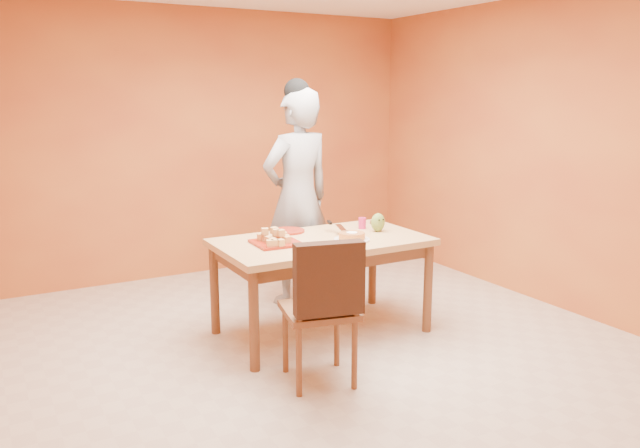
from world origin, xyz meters
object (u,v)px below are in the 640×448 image
person (298,198)px  magenta_glass (362,223)px  pastry_platter (276,243)px  sponge_cake (352,236)px  dining_table (322,251)px  red_dinner_plate (288,231)px  checker_tin (375,222)px  dining_chair (321,307)px  egg_ornament (378,222)px

person → magenta_glass: bearing=107.8°
person → pastry_platter: size_ratio=5.78×
sponge_cake → magenta_glass: size_ratio=2.19×
dining_table → magenta_glass: (0.48, 0.16, 0.14)m
red_dinner_plate → checker_tin: bearing=-5.9°
checker_tin → person: bearing=135.1°
person → magenta_glass: 0.68m
dining_chair → red_dinner_plate: 1.17m
dining_chair → magenta_glass: size_ratio=10.80×
sponge_cake → dining_chair: bearing=-135.4°
person → dining_table: bearing=68.1°
pastry_platter → magenta_glass: (0.85, 0.15, 0.04)m
pastry_platter → checker_tin: checker_tin is taller
pastry_platter → dining_table: bearing=-2.6°
dining_table → red_dinner_plate: 0.38m
dining_table → person: 0.84m
dining_table → egg_ornament: (0.53, 0.01, 0.17)m
sponge_cake → checker_tin: bearing=40.0°
dining_table → checker_tin: 0.74m
magenta_glass → checker_tin: 0.23m
dining_table → pastry_platter: 0.39m
person → red_dinner_plate: size_ratio=7.03×
red_dinner_plate → magenta_glass: bearing=-17.3°
person → pastry_platter: person is taller
dining_table → pastry_platter: bearing=177.4°
person → dining_chair: bearing=59.7°
egg_ornament → pastry_platter: bearing=175.3°
pastry_platter → dining_chair: bearing=-93.7°
person → pastry_platter: (-0.56, -0.75, -0.18)m
dining_chair → magenta_glass: dining_chair is taller
person → sponge_cake: size_ratio=9.51×
pastry_platter → sponge_cake: (0.56, -0.17, 0.03)m
dining_table → person: size_ratio=0.84×
sponge_cake → pastry_platter: bearing=163.2°
person → sponge_cake: person is taller
dining_table → egg_ornament: 0.56m
sponge_cake → dining_table: bearing=139.9°
dining_table → red_dinner_plate: red_dinner_plate is taller
red_dinner_plate → sponge_cake: (0.30, -0.50, 0.03)m
pastry_platter → sponge_cake: size_ratio=1.65×
egg_ornament → checker_tin: (0.15, 0.26, -0.06)m
dining_chair → egg_ornament: (0.95, 0.76, 0.32)m
person → pastry_platter: bearing=44.7°
dining_table → checker_tin: (0.68, 0.27, 0.11)m
pastry_platter → red_dinner_plate: bearing=52.0°
dining_table → sponge_cake: sponge_cake is taller
pastry_platter → egg_ornament: 0.91m
pastry_platter → red_dinner_plate: (0.26, 0.33, -0.00)m
dining_table → red_dinner_plate: size_ratio=5.90×
checker_tin → red_dinner_plate: bearing=174.1°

